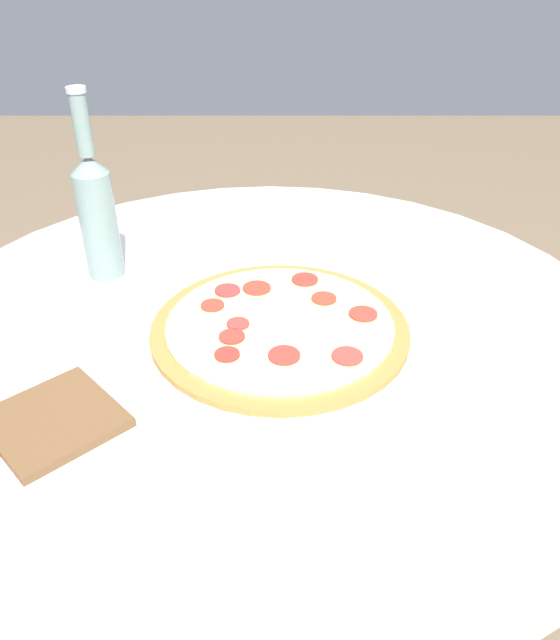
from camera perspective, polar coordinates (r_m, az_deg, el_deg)
The scene contains 5 objects.
ground_plane at distance 1.50m, azimuth -0.90°, elevation -25.07°, with size 8.00×8.00×0.00m, color #7A664C.
table at distance 1.05m, azimuth -1.17°, elevation -8.01°, with size 1.10×1.10×0.76m.
pizza at distance 0.91m, azimuth -0.00°, elevation -0.63°, with size 0.38×0.38×0.02m.
beer_bottle at distance 1.05m, azimuth -16.41°, elevation 9.58°, with size 0.06×0.06×0.31m.
pizza_paddle at distance 0.79m, azimuth -21.48°, elevation -9.30°, with size 0.24×0.23×0.02m.
Camera 1 is at (0.02, -0.79, 1.27)m, focal length 35.00 mm.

